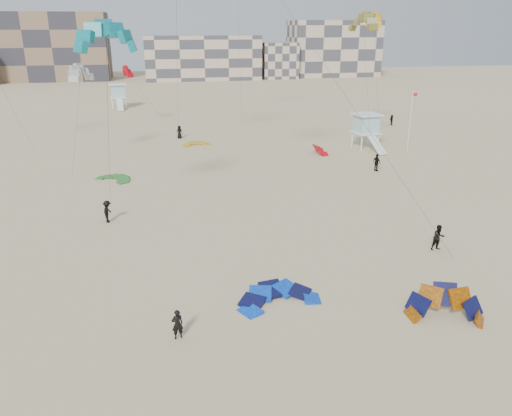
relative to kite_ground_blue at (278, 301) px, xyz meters
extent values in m
plane|color=tan|center=(-2.95, -4.26, 0.00)|extent=(320.00, 320.00, 0.00)
imported|color=black|center=(-5.63, -2.47, 0.79)|extent=(0.65, 0.51, 1.58)
imported|color=black|center=(12.27, 4.59, 0.90)|extent=(0.92, 0.73, 1.81)
imported|color=black|center=(-10.30, 14.12, 0.88)|extent=(0.90, 1.26, 1.77)
imported|color=black|center=(16.26, 23.91, 0.93)|extent=(0.79, 1.17, 1.85)
imported|color=black|center=(-3.38, 44.35, 0.87)|extent=(0.96, 0.76, 1.73)
imported|color=black|center=(29.26, 47.96, 0.78)|extent=(0.74, 1.52, 1.57)
cylinder|color=#3F3F3F|center=(-9.75, 15.61, 7.26)|extent=(1.37, 4.77, 12.54)
cylinder|color=#3F3F3F|center=(7.57, 11.70, 9.77)|extent=(7.65, 20.85, 17.57)
cylinder|color=#3F3F3F|center=(-14.14, 29.09, 5.25)|extent=(0.30, 11.09, 8.53)
cylinder|color=#3F3F3F|center=(-3.34, 38.99, 11.81)|extent=(0.26, 14.41, 21.62)
cylinder|color=#3F3F3F|center=(17.14, 29.89, 7.83)|extent=(0.12, 4.57, 13.67)
cylinder|color=#3F3F3F|center=(25.06, 45.43, 8.01)|extent=(4.97, 6.85, 14.03)
cylinder|color=#3F3F3F|center=(-23.14, 38.06, 7.85)|extent=(5.17, 1.80, 13.71)
cylinder|color=#3F3F3F|center=(6.12, 51.43, 12.58)|extent=(0.48, 0.47, 23.16)
cylinder|color=#3F3F3F|center=(-7.83, 54.55, 4.50)|extent=(4.67, 0.04, 7.01)
cube|color=white|center=(19.21, 34.22, 1.96)|extent=(3.32, 3.32, 0.15)
cube|color=#98C7D0|center=(19.21, 34.22, 3.08)|extent=(2.73, 2.73, 2.10)
cube|color=white|center=(19.21, 34.22, 4.21)|extent=(3.44, 3.44, 0.17)
cube|color=white|center=(19.21, 31.39, 0.94)|extent=(1.46, 3.09, 1.74)
cube|color=white|center=(-13.19, 73.37, 2.03)|extent=(3.36, 3.36, 0.15)
cube|color=#98C7D0|center=(-13.19, 73.37, 3.18)|extent=(2.76, 2.76, 2.17)
cube|color=white|center=(-13.19, 73.37, 4.35)|extent=(3.48, 3.48, 0.17)
cube|color=white|center=(-13.19, 70.45, 0.97)|extent=(1.43, 3.18, 1.79)
cylinder|color=white|center=(23.53, 31.35, 3.66)|extent=(0.09, 0.09, 7.31)
cube|color=#B31727|center=(23.80, 31.35, 6.86)|extent=(0.55, 0.02, 0.37)
cube|color=#83674F|center=(-32.95, 129.74, 9.00)|extent=(28.00, 14.00, 18.00)
cube|color=beige|center=(7.05, 125.74, 6.00)|extent=(32.00, 16.00, 12.00)
cube|color=beige|center=(47.05, 127.74, 8.00)|extent=(26.00, 14.00, 16.00)
cube|color=beige|center=(29.05, 123.74, 5.00)|extent=(10.00, 10.00, 10.00)
camera|label=1|loc=(-5.79, -23.64, 14.43)|focal=35.00mm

